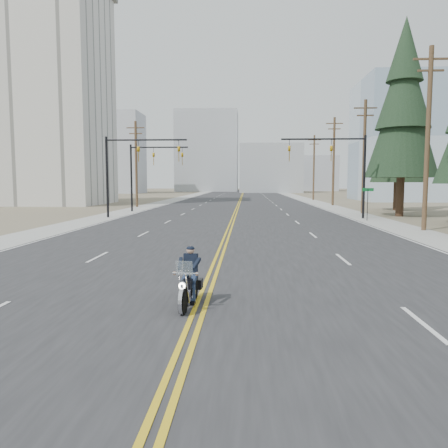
% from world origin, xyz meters
% --- Properties ---
extents(ground_plane, '(400.00, 400.00, 0.00)m').
position_xyz_m(ground_plane, '(0.00, 0.00, 0.00)').
color(ground_plane, '#776D56').
rests_on(ground_plane, ground).
extents(road, '(20.00, 200.00, 0.01)m').
position_xyz_m(road, '(0.00, 70.00, 0.01)').
color(road, '#303033').
rests_on(road, ground).
extents(sidewalk_left, '(3.00, 200.00, 0.01)m').
position_xyz_m(sidewalk_left, '(-11.50, 70.00, 0.01)').
color(sidewalk_left, '#A5A5A0').
rests_on(sidewalk_left, ground).
extents(sidewalk_right, '(3.00, 200.00, 0.01)m').
position_xyz_m(sidewalk_right, '(11.50, 70.00, 0.01)').
color(sidewalk_right, '#A5A5A0').
rests_on(sidewalk_right, ground).
extents(traffic_mast_left, '(7.10, 0.26, 7.00)m').
position_xyz_m(traffic_mast_left, '(-8.98, 32.00, 4.94)').
color(traffic_mast_left, black).
rests_on(traffic_mast_left, ground).
extents(traffic_mast_right, '(7.10, 0.26, 7.00)m').
position_xyz_m(traffic_mast_right, '(8.98, 32.00, 4.94)').
color(traffic_mast_right, black).
rests_on(traffic_mast_right, ground).
extents(traffic_mast_far, '(6.10, 0.26, 7.00)m').
position_xyz_m(traffic_mast_far, '(-9.31, 40.00, 4.87)').
color(traffic_mast_far, black).
rests_on(traffic_mast_far, ground).
extents(street_sign, '(0.90, 0.06, 2.62)m').
position_xyz_m(street_sign, '(10.80, 30.00, 1.80)').
color(street_sign, black).
rests_on(street_sign, ground).
extents(utility_pole_b, '(2.20, 0.30, 11.50)m').
position_xyz_m(utility_pole_b, '(12.50, 23.00, 5.98)').
color(utility_pole_b, brown).
rests_on(utility_pole_b, ground).
extents(utility_pole_c, '(2.20, 0.30, 11.00)m').
position_xyz_m(utility_pole_c, '(12.50, 38.00, 5.73)').
color(utility_pole_c, brown).
rests_on(utility_pole_c, ground).
extents(utility_pole_d, '(2.20, 0.30, 11.50)m').
position_xyz_m(utility_pole_d, '(12.50, 53.00, 5.98)').
color(utility_pole_d, brown).
rests_on(utility_pole_d, ground).
extents(utility_pole_e, '(2.20, 0.30, 11.00)m').
position_xyz_m(utility_pole_e, '(12.50, 70.00, 5.73)').
color(utility_pole_e, brown).
rests_on(utility_pole_e, ground).
extents(utility_pole_left, '(2.20, 0.30, 10.50)m').
position_xyz_m(utility_pole_left, '(-12.50, 48.00, 5.48)').
color(utility_pole_left, brown).
rests_on(utility_pole_left, ground).
extents(apartment_block, '(18.00, 14.00, 30.00)m').
position_xyz_m(apartment_block, '(-28.00, 55.00, 15.00)').
color(apartment_block, silver).
rests_on(apartment_block, ground).
extents(glass_building, '(24.00, 16.00, 20.00)m').
position_xyz_m(glass_building, '(32.00, 70.00, 10.00)').
color(glass_building, '#9EB5CC').
rests_on(glass_building, ground).
extents(haze_bldg_a, '(14.00, 12.00, 22.00)m').
position_xyz_m(haze_bldg_a, '(-35.00, 115.00, 11.00)').
color(haze_bldg_a, '#B7BCC6').
rests_on(haze_bldg_a, ground).
extents(haze_bldg_b, '(18.00, 14.00, 14.00)m').
position_xyz_m(haze_bldg_b, '(8.00, 125.00, 7.00)').
color(haze_bldg_b, '#ADB2B7').
rests_on(haze_bldg_b, ground).
extents(haze_bldg_c, '(16.00, 12.00, 18.00)m').
position_xyz_m(haze_bldg_c, '(40.00, 110.00, 9.00)').
color(haze_bldg_c, '#B7BCC6').
rests_on(haze_bldg_c, ground).
extents(haze_bldg_d, '(20.00, 15.00, 26.00)m').
position_xyz_m(haze_bldg_d, '(-12.00, 140.00, 13.00)').
color(haze_bldg_d, '#ADB2B7').
rests_on(haze_bldg_d, ground).
extents(haze_bldg_e, '(14.00, 14.00, 12.00)m').
position_xyz_m(haze_bldg_e, '(25.00, 150.00, 6.00)').
color(haze_bldg_e, '#B7BCC6').
rests_on(haze_bldg_e, ground).
extents(haze_bldg_f, '(12.00, 12.00, 16.00)m').
position_xyz_m(haze_bldg_f, '(-50.00, 130.00, 8.00)').
color(haze_bldg_f, '#ADB2B7').
rests_on(haze_bldg_f, ground).
extents(motorcyclist, '(0.95, 1.96, 1.49)m').
position_xyz_m(motorcyclist, '(-0.30, 5.17, 0.75)').
color(motorcyclist, black).
rests_on(motorcyclist, ground).
extents(conifer_tall, '(6.33, 6.33, 17.57)m').
position_xyz_m(conifer_tall, '(15.00, 34.86, 10.09)').
color(conifer_tall, '#382619').
rests_on(conifer_tall, ground).
extents(conifer_far, '(5.74, 5.74, 15.37)m').
position_xyz_m(conifer_far, '(17.56, 43.37, 8.81)').
color(conifer_far, '#382619').
rests_on(conifer_far, ground).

